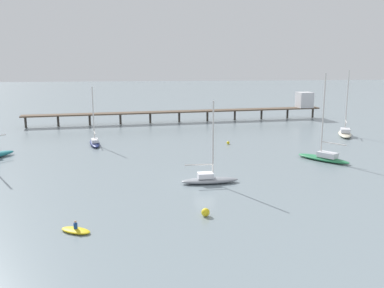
# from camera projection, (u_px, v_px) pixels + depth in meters

# --- Properties ---
(ground_plane) EXTENTS (400.00, 400.00, 0.00)m
(ground_plane) POSITION_uv_depth(u_px,v_px,m) (205.00, 184.00, 55.13)
(ground_plane) COLOR gray
(pier) EXTENTS (70.37, 11.79, 6.42)m
(pier) POSITION_uv_depth(u_px,v_px,m) (230.00, 107.00, 105.69)
(pier) COLOR brown
(pier) RESTS_ON ground_plane
(sailboat_navy) EXTENTS (3.03, 7.59, 10.31)m
(sailboat_navy) POSITION_uv_depth(u_px,v_px,m) (95.00, 141.00, 78.21)
(sailboat_navy) COLOR navy
(sailboat_navy) RESTS_ON ground_plane
(sailboat_cream) EXTENTS (5.08, 8.50, 12.82)m
(sailboat_cream) POSITION_uv_depth(u_px,v_px,m) (345.00, 132.00, 86.66)
(sailboat_cream) COLOR beige
(sailboat_cream) RESTS_ON ground_plane
(sailboat_gray) EXTENTS (7.37, 2.37, 10.45)m
(sailboat_gray) POSITION_uv_depth(u_px,v_px,m) (209.00, 178.00, 55.35)
(sailboat_gray) COLOR gray
(sailboat_gray) RESTS_ON ground_plane
(sailboat_green) EXTENTS (7.17, 8.02, 13.21)m
(sailboat_green) POSITION_uv_depth(u_px,v_px,m) (324.00, 156.00, 66.84)
(sailboat_green) COLOR #287F4C
(sailboat_green) RESTS_ON ground_plane
(dinghy_yellow) EXTENTS (3.31, 2.64, 1.14)m
(dinghy_yellow) POSITION_uv_depth(u_px,v_px,m) (76.00, 230.00, 40.39)
(dinghy_yellow) COLOR yellow
(dinghy_yellow) RESTS_ON ground_plane
(mooring_buoy_inner) EXTENTS (0.85, 0.85, 0.85)m
(mooring_buoy_inner) POSITION_uv_depth(u_px,v_px,m) (206.00, 212.00, 44.25)
(mooring_buoy_inner) COLOR yellow
(mooring_buoy_inner) RESTS_ON ground_plane
(mooring_buoy_near) EXTENTS (0.55, 0.55, 0.55)m
(mooring_buoy_near) POSITION_uv_depth(u_px,v_px,m) (228.00, 143.00, 78.89)
(mooring_buoy_near) COLOR yellow
(mooring_buoy_near) RESTS_ON ground_plane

